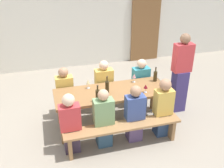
# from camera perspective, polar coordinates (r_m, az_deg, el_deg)

# --- Properties ---
(ground_plane) EXTENTS (24.00, 24.00, 0.00)m
(ground_plane) POSITION_cam_1_polar(r_m,az_deg,el_deg) (5.28, 0.00, -8.77)
(ground_plane) COLOR gray
(back_wall) EXTENTS (14.00, 0.20, 3.20)m
(back_wall) POSITION_cam_1_polar(r_m,az_deg,el_deg) (7.68, -7.01, 15.49)
(back_wall) COLOR silver
(back_wall) RESTS_ON ground
(wooden_door) EXTENTS (0.90, 0.06, 2.10)m
(wooden_door) POSITION_cam_1_polar(r_m,az_deg,el_deg) (8.20, 7.35, 12.24)
(wooden_door) COLOR brown
(wooden_door) RESTS_ON ground
(tasting_table) EXTENTS (2.15, 0.78, 0.75)m
(tasting_table) POSITION_cam_1_polar(r_m,az_deg,el_deg) (4.92, 0.00, -2.37)
(tasting_table) COLOR olive
(tasting_table) RESTS_ON ground
(bench_near) EXTENTS (2.05, 0.30, 0.45)m
(bench_near) POSITION_cam_1_polar(r_m,az_deg,el_deg) (4.54, 2.41, -9.93)
(bench_near) COLOR #9E7247
(bench_near) RESTS_ON ground
(bench_far) EXTENTS (2.05, 0.30, 0.45)m
(bench_far) POSITION_cam_1_polar(r_m,az_deg,el_deg) (5.66, -1.91, -1.91)
(bench_far) COLOR #9E7247
(bench_far) RESTS_ON ground
(wine_bottle_0) EXTENTS (0.08, 0.08, 0.30)m
(wine_bottle_0) POSITION_cam_1_polar(r_m,az_deg,el_deg) (5.30, 9.47, 1.74)
(wine_bottle_0) COLOR #332814
(wine_bottle_0) RESTS_ON tasting_table
(wine_bottle_1) EXTENTS (0.08, 0.08, 0.31)m
(wine_bottle_1) POSITION_cam_1_polar(r_m,az_deg,el_deg) (4.50, -3.14, -2.53)
(wine_bottle_1) COLOR #332814
(wine_bottle_1) RESTS_ON tasting_table
(wine_bottle_2) EXTENTS (0.07, 0.07, 0.33)m
(wine_bottle_2) POSITION_cam_1_polar(r_m,az_deg,el_deg) (4.78, -1.07, -0.60)
(wine_bottle_2) COLOR #332814
(wine_bottle_2) RESTS_ON tasting_table
(wine_glass_0) EXTENTS (0.08, 0.08, 0.15)m
(wine_glass_0) POSITION_cam_1_polar(r_m,az_deg,el_deg) (4.65, -2.36, -1.69)
(wine_glass_0) COLOR silver
(wine_glass_0) RESTS_ON tasting_table
(wine_glass_1) EXTENTS (0.07, 0.07, 0.18)m
(wine_glass_1) POSITION_cam_1_polar(r_m,az_deg,el_deg) (4.95, -5.27, 0.43)
(wine_glass_1) COLOR silver
(wine_glass_1) RESTS_ON tasting_table
(wine_glass_2) EXTENTS (0.07, 0.07, 0.18)m
(wine_glass_2) POSITION_cam_1_polar(r_m,az_deg,el_deg) (5.19, 4.89, 1.73)
(wine_glass_2) COLOR silver
(wine_glass_2) RESTS_ON tasting_table
(wine_glass_3) EXTENTS (0.08, 0.08, 0.16)m
(wine_glass_3) POSITION_cam_1_polar(r_m,az_deg,el_deg) (4.83, 7.39, -0.58)
(wine_glass_3) COLOR silver
(wine_glass_3) RESTS_ON tasting_table
(seated_guest_near_0) EXTENTS (0.35, 0.24, 1.10)m
(seated_guest_near_0) POSITION_cam_1_polar(r_m,az_deg,el_deg) (4.41, -9.10, -8.74)
(seated_guest_near_0) COLOR #3D3145
(seated_guest_near_0) RESTS_ON ground
(seated_guest_near_1) EXTENTS (0.34, 0.24, 1.10)m
(seated_guest_near_1) POSITION_cam_1_polar(r_m,az_deg,el_deg) (4.49, -1.83, -7.78)
(seated_guest_near_1) COLOR #2D4B65
(seated_guest_near_1) RESTS_ON ground
(seated_guest_near_2) EXTENTS (0.34, 0.24, 1.09)m
(seated_guest_near_2) POSITION_cam_1_polar(r_m,az_deg,el_deg) (4.64, 4.99, -6.71)
(seated_guest_near_2) COLOR #56436E
(seated_guest_near_2) RESTS_ON ground
(seated_guest_near_3) EXTENTS (0.33, 0.24, 1.14)m
(seated_guest_near_3) POSITION_cam_1_polar(r_m,az_deg,el_deg) (4.81, 11.11, -5.26)
(seated_guest_near_3) COLOR navy
(seated_guest_near_3) RESTS_ON ground
(seated_guest_far_0) EXTENTS (0.34, 0.24, 1.11)m
(seated_guest_far_0) POSITION_cam_1_polar(r_m,az_deg,el_deg) (5.33, -10.22, -2.17)
(seated_guest_far_0) COLOR #332E4F
(seated_guest_far_0) RESTS_ON ground
(seated_guest_far_1) EXTENTS (0.37, 0.24, 1.16)m
(seated_guest_far_1) POSITION_cam_1_polar(r_m,az_deg,el_deg) (5.43, -1.73, -0.86)
(seated_guest_far_1) COLOR #264142
(seated_guest_far_1) RESTS_ON ground
(seated_guest_far_2) EXTENTS (0.36, 0.24, 1.10)m
(seated_guest_far_2) POSITION_cam_1_polar(r_m,az_deg,el_deg) (5.68, 6.27, -0.05)
(seated_guest_far_2) COLOR #3C4450
(seated_guest_far_2) RESTS_ON ground
(standing_host) EXTENTS (0.38, 0.24, 1.70)m
(standing_host) POSITION_cam_1_polar(r_m,az_deg,el_deg) (5.54, 14.83, 1.95)
(standing_host) COLOR navy
(standing_host) RESTS_ON ground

